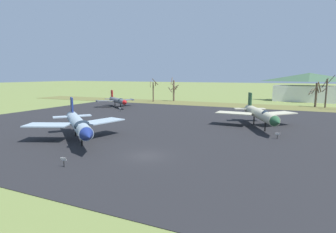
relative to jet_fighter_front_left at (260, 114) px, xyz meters
name	(u,v)px	position (x,y,z in m)	size (l,w,h in m)	color
ground_plane	(147,156)	(-9.28, -21.66, -2.36)	(600.00, 600.00, 0.00)	olive
asphalt_apron	(199,127)	(-9.28, -3.50, -2.33)	(89.39, 60.51, 0.05)	black
grass_verge_strip	(238,105)	(-9.28, 32.75, -2.33)	(149.39, 12.00, 0.06)	brown
jet_fighter_front_left	(260,114)	(0.00, 0.00, 0.00)	(13.09, 16.04, 5.46)	#B7B293
info_placard_front_left	(277,135)	(3.14, -7.42, -1.77)	(0.58, 0.31, 0.92)	black
jet_fighter_rear_center	(118,100)	(-38.15, 14.49, -0.43)	(11.72, 10.82, 4.46)	#565B60
info_placard_rear_center	(120,109)	(-32.28, 6.99, -1.68)	(0.56, 0.32, 1.09)	black
jet_fighter_rear_left	(78,124)	(-20.57, -19.65, 0.03)	(14.61, 13.24, 5.32)	#8EA3B2
info_placard_rear_left	(64,161)	(-14.63, -28.18, -1.74)	(0.58, 0.29, 0.99)	black
bare_tree_far_left	(153,90)	(-36.72, 32.67, 1.46)	(3.03, 2.79, 7.66)	brown
bare_tree_left_of_center	(174,90)	(-31.67, 37.59, 1.47)	(3.23, 3.57, 7.95)	brown
bare_tree_center	(316,94)	(10.46, 37.62, 1.33)	(3.20, 3.15, 6.97)	brown
bare_tree_right_of_center	(326,92)	(12.80, 36.72, 1.93)	(2.89, 2.04, 8.70)	#42382D
visitor_building	(309,88)	(9.44, 54.40, 2.26)	(22.82, 10.30, 9.42)	silver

